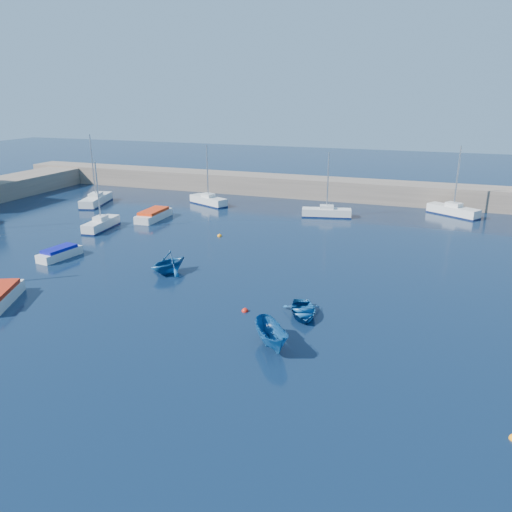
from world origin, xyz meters
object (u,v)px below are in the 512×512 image
(dinghy_right, at_px, (272,336))
(dinghy_left, at_px, (168,262))
(sailboat_4, at_px, (96,200))
(sailboat_7, at_px, (453,210))
(sailboat_3, at_px, (101,224))
(motorboat_1, at_px, (60,253))
(motorboat_2, at_px, (154,215))
(sailboat_6, at_px, (326,212))
(sailboat_5, at_px, (208,200))
(dinghy_center, at_px, (303,311))

(dinghy_right, bearing_deg, dinghy_left, 106.82)
(sailboat_4, xyz_separation_m, sailboat_7, (42.90, 9.19, 0.01))
(sailboat_3, height_order, sailboat_7, sailboat_7)
(dinghy_right, bearing_deg, motorboat_1, 122.30)
(sailboat_7, height_order, motorboat_2, sailboat_7)
(dinghy_left, bearing_deg, sailboat_4, 157.11)
(sailboat_6, xyz_separation_m, dinghy_right, (3.81, -31.66, 0.17))
(sailboat_4, xyz_separation_m, motorboat_1, (10.76, -19.33, -0.13))
(sailboat_6, height_order, dinghy_left, sailboat_6)
(sailboat_5, height_order, sailboat_6, sailboat_5)
(sailboat_7, bearing_deg, sailboat_6, 144.94)
(sailboat_6, distance_m, dinghy_center, 27.39)
(sailboat_7, distance_m, dinghy_right, 38.68)
(motorboat_1, distance_m, dinghy_center, 23.19)
(sailboat_4, height_order, motorboat_1, sailboat_4)
(dinghy_left, bearing_deg, dinghy_center, 0.40)
(dinghy_right, bearing_deg, sailboat_7, 39.20)
(dinghy_left, bearing_deg, dinghy_right, -17.95)
(sailboat_6, relative_size, motorboat_2, 1.33)
(motorboat_2, bearing_deg, sailboat_3, -119.28)
(sailboat_4, xyz_separation_m, dinghy_right, (32.98, -28.20, 0.12))
(sailboat_3, xyz_separation_m, dinghy_right, (24.81, -18.16, 0.15))
(sailboat_4, height_order, dinghy_center, sailboat_4)
(sailboat_3, relative_size, motorboat_1, 1.72)
(sailboat_3, distance_m, motorboat_2, 6.35)
(motorboat_1, xyz_separation_m, motorboat_2, (0.32, 14.94, 0.07))
(motorboat_2, relative_size, dinghy_center, 1.62)
(sailboat_5, relative_size, sailboat_7, 0.94)
(sailboat_3, bearing_deg, sailboat_7, 22.89)
(sailboat_6, distance_m, dinghy_right, 31.89)
(sailboat_6, xyz_separation_m, dinghy_left, (-7.70, -22.91, 0.36))
(sailboat_5, xyz_separation_m, sailboat_7, (29.33, 4.43, 0.03))
(sailboat_4, relative_size, sailboat_5, 1.17)
(sailboat_4, relative_size, sailboat_6, 1.19)
(motorboat_2, bearing_deg, dinghy_left, -57.37)
(sailboat_7, height_order, dinghy_right, sailboat_7)
(motorboat_1, bearing_deg, dinghy_right, -14.00)
(sailboat_3, distance_m, sailboat_5, 15.76)
(motorboat_1, distance_m, dinghy_left, 10.73)
(sailboat_5, bearing_deg, sailboat_7, -56.23)
(sailboat_4, bearing_deg, sailboat_6, -8.91)
(sailboat_7, distance_m, dinghy_left, 35.77)
(sailboat_4, height_order, sailboat_6, sailboat_4)
(motorboat_2, bearing_deg, sailboat_4, 156.38)
(sailboat_3, xyz_separation_m, motorboat_1, (2.59, -9.29, -0.10))
(sailboat_5, distance_m, sailboat_7, 29.66)
(motorboat_1, bearing_deg, sailboat_5, 91.09)
(dinghy_center, height_order, dinghy_right, dinghy_right)
(sailboat_7, bearing_deg, dinghy_left, 175.48)
(motorboat_2, height_order, dinghy_right, dinghy_right)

